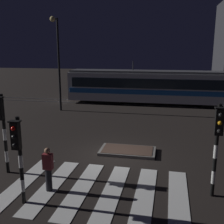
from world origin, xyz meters
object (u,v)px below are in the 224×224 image
at_px(traffic_light_corner_near_left, 2,122).
at_px(traffic_light_corner_near_right, 217,137).
at_px(street_lamp_trackside_left, 57,54).
at_px(pedestrian_waiting_at_kerb, 48,169).
at_px(traffic_light_kerb_mid_left, 18,148).
at_px(tram, 160,87).

bearing_deg(traffic_light_corner_near_left, traffic_light_corner_near_right, -2.05).
xyz_separation_m(street_lamp_trackside_left, pedestrian_waiting_at_kerb, (4.80, -13.00, -3.99)).
height_order(traffic_light_kerb_mid_left, traffic_light_corner_near_right, traffic_light_corner_near_right).
bearing_deg(street_lamp_trackside_left, traffic_light_kerb_mid_left, -73.06).
bearing_deg(pedestrian_waiting_at_kerb, street_lamp_trackside_left, 110.27).
distance_m(traffic_light_kerb_mid_left, street_lamp_trackside_left, 14.94).
distance_m(traffic_light_kerb_mid_left, tram, 19.02).
bearing_deg(street_lamp_trackside_left, traffic_light_corner_near_left, -78.71).
relative_size(traffic_light_kerb_mid_left, tram, 0.17).
bearing_deg(street_lamp_trackside_left, tram, 28.23).
xyz_separation_m(traffic_light_corner_near_left, traffic_light_corner_near_right, (8.37, -0.30, -0.02)).
bearing_deg(traffic_light_corner_near_right, traffic_light_kerb_mid_left, -164.71).
bearing_deg(traffic_light_corner_near_right, pedestrian_waiting_at_kerb, -172.99).
xyz_separation_m(tram, pedestrian_waiting_at_kerb, (-3.63, -17.52, -0.88)).
bearing_deg(tram, street_lamp_trackside_left, -151.77).
bearing_deg(traffic_light_kerb_mid_left, pedestrian_waiting_at_kerb, 63.25).
relative_size(traffic_light_corner_near_left, street_lamp_trackside_left, 0.44).
distance_m(traffic_light_corner_near_left, pedestrian_waiting_at_kerb, 2.97).
bearing_deg(tram, traffic_light_corner_near_right, -82.10).
bearing_deg(tram, traffic_light_kerb_mid_left, -102.62).
xyz_separation_m(traffic_light_corner_near_right, tram, (-2.33, 16.79, -0.50)).
height_order(traffic_light_corner_near_right, tram, tram).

